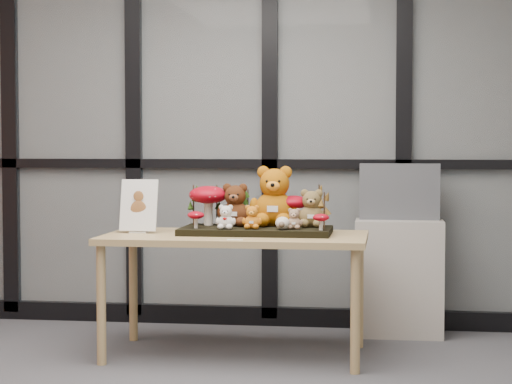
# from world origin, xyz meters

# --- Properties ---
(room_shell) EXTENTS (5.00, 5.00, 5.00)m
(room_shell) POSITION_xyz_m (0.00, 0.00, 1.68)
(room_shell) COLOR #B2AFA8
(room_shell) RESTS_ON floor
(glass_partition) EXTENTS (4.90, 0.06, 2.78)m
(glass_partition) POSITION_xyz_m (-0.00, 2.47, 1.42)
(glass_partition) COLOR #2D383F
(glass_partition) RESTS_ON floor
(display_table) EXTENTS (1.45, 0.73, 0.68)m
(display_table) POSITION_xyz_m (0.36, 1.59, 0.61)
(display_table) COLOR tan
(display_table) RESTS_ON floor
(diorama_tray) EXTENTS (0.83, 0.42, 0.04)m
(diorama_tray) POSITION_xyz_m (0.47, 1.64, 0.70)
(diorama_tray) COLOR black
(diorama_tray) RESTS_ON display_table
(bear_pooh_yellow) EXTENTS (0.29, 0.26, 0.37)m
(bear_pooh_yellow) POSITION_xyz_m (0.56, 1.75, 0.90)
(bear_pooh_yellow) COLOR #B05F09
(bear_pooh_yellow) RESTS_ON diorama_tray
(bear_brown_medium) EXTENTS (0.20, 0.19, 0.27)m
(bear_brown_medium) POSITION_xyz_m (0.34, 1.71, 0.85)
(bear_brown_medium) COLOR #48220E
(bear_brown_medium) RESTS_ON diorama_tray
(bear_tan_back) EXTENTS (0.18, 0.16, 0.23)m
(bear_tan_back) POSITION_xyz_m (0.78, 1.70, 0.83)
(bear_tan_back) COLOR brown
(bear_tan_back) RESTS_ON diorama_tray
(bear_small_yellow) EXTENTS (0.11, 0.10, 0.14)m
(bear_small_yellow) POSITION_xyz_m (0.46, 1.54, 0.79)
(bear_small_yellow) COLOR orange
(bear_small_yellow) RESTS_ON diorama_tray
(bear_white_bow) EXTENTS (0.11, 0.10, 0.15)m
(bear_white_bow) POSITION_xyz_m (0.32, 1.52, 0.79)
(bear_white_bow) COLOR white
(bear_white_bow) RESTS_ON diorama_tray
(bear_beige_small) EXTENTS (0.10, 0.09, 0.13)m
(bear_beige_small) POSITION_xyz_m (0.69, 1.56, 0.78)
(bear_beige_small) COLOR #9F795B
(bear_beige_small) RESTS_ON diorama_tray
(plush_cream_hedgehog) EXTENTS (0.06, 0.05, 0.08)m
(plush_cream_hedgehog) POSITION_xyz_m (0.63, 1.52, 0.75)
(plush_cream_hedgehog) COLOR #EFE3D0
(plush_cream_hedgehog) RESTS_ON diorama_tray
(mushroom_back_left) EXTENTS (0.22, 0.22, 0.25)m
(mushroom_back_left) POSITION_xyz_m (0.18, 1.74, 0.84)
(mushroom_back_left) COLOR maroon
(mushroom_back_left) RESTS_ON diorama_tray
(mushroom_back_right) EXTENTS (0.17, 0.17, 0.19)m
(mushroom_back_right) POSITION_xyz_m (0.67, 1.77, 0.81)
(mushroom_back_right) COLOR maroon
(mushroom_back_right) RESTS_ON diorama_tray
(mushroom_front_left) EXTENTS (0.09, 0.09, 0.10)m
(mushroom_front_left) POSITION_xyz_m (0.15, 1.54, 0.77)
(mushroom_front_left) COLOR maroon
(mushroom_front_left) RESTS_ON diorama_tray
(mushroom_front_right) EXTENTS (0.09, 0.09, 0.10)m
(mushroom_front_right) POSITION_xyz_m (0.84, 1.51, 0.76)
(mushroom_front_right) COLOR maroon
(mushroom_front_right) RESTS_ON diorama_tray
(sprig_green_far_left) EXTENTS (0.05, 0.05, 0.23)m
(sprig_green_far_left) POSITION_xyz_m (0.09, 1.75, 0.83)
(sprig_green_far_left) COLOR #12360C
(sprig_green_far_left) RESTS_ON diorama_tray
(sprig_green_mid_left) EXTENTS (0.05, 0.05, 0.23)m
(sprig_green_mid_left) POSITION_xyz_m (0.22, 1.79, 0.83)
(sprig_green_mid_left) COLOR #12360C
(sprig_green_mid_left) RESTS_ON diorama_tray
(sprig_dry_far_right) EXTENTS (0.05, 0.05, 0.24)m
(sprig_dry_far_right) POSITION_xyz_m (0.82, 1.73, 0.83)
(sprig_dry_far_right) COLOR brown
(sprig_dry_far_right) RESTS_ON diorama_tray
(sprig_dry_mid_right) EXTENTS (0.05, 0.05, 0.20)m
(sprig_dry_mid_right) POSITION_xyz_m (0.85, 1.62, 0.81)
(sprig_dry_mid_right) COLOR brown
(sprig_dry_mid_right) RESTS_ON diorama_tray
(sprig_green_centre) EXTENTS (0.05, 0.05, 0.20)m
(sprig_green_centre) POSITION_xyz_m (0.40, 1.80, 0.82)
(sprig_green_centre) COLOR #12360C
(sprig_green_centre) RESTS_ON diorama_tray
(sign_holder) EXTENTS (0.21, 0.08, 0.30)m
(sign_holder) POSITION_xyz_m (-0.19, 1.61, 0.82)
(sign_holder) COLOR silver
(sign_holder) RESTS_ON display_table
(label_card) EXTENTS (0.08, 0.03, 0.00)m
(label_card) POSITION_xyz_m (0.41, 1.30, 0.68)
(label_card) COLOR white
(label_card) RESTS_ON display_table
(cabinet) EXTENTS (0.53, 0.31, 0.71)m
(cabinet) POSITION_xyz_m (1.27, 2.27, 0.36)
(cabinet) COLOR #A0988F
(cabinet) RESTS_ON floor
(monitor) EXTENTS (0.49, 0.05, 0.35)m
(monitor) POSITION_xyz_m (1.27, 2.29, 0.88)
(monitor) COLOR #52545A
(monitor) RESTS_ON cabinet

